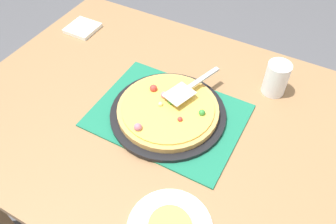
{
  "coord_description": "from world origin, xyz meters",
  "views": [
    {
      "loc": [
        -0.35,
        0.65,
        1.59
      ],
      "look_at": [
        0.0,
        0.0,
        0.77
      ],
      "focal_mm": 36.13,
      "sensor_mm": 36.0,
      "label": 1
    }
  ],
  "objects_px": {
    "cup_far": "(276,78)",
    "pizza_server": "(190,87)",
    "napkin_stack": "(83,28)",
    "pizza_pan": "(168,113)",
    "pizza": "(168,109)"
  },
  "relations": [
    {
      "from": "napkin_stack",
      "to": "pizza_pan",
      "type": "bearing_deg",
      "value": 155.2
    },
    {
      "from": "cup_far",
      "to": "napkin_stack",
      "type": "distance_m",
      "value": 0.83
    },
    {
      "from": "pizza_pan",
      "to": "pizza",
      "type": "bearing_deg",
      "value": -40.56
    },
    {
      "from": "cup_far",
      "to": "pizza_server",
      "type": "distance_m",
      "value": 0.3
    },
    {
      "from": "pizza",
      "to": "napkin_stack",
      "type": "xyz_separation_m",
      "value": [
        0.56,
        -0.26,
        -0.03
      ]
    },
    {
      "from": "pizza",
      "to": "pizza_server",
      "type": "xyz_separation_m",
      "value": [
        -0.03,
        -0.09,
        0.04
      ]
    },
    {
      "from": "pizza_server",
      "to": "napkin_stack",
      "type": "bearing_deg",
      "value": -15.62
    },
    {
      "from": "cup_far",
      "to": "napkin_stack",
      "type": "xyz_separation_m",
      "value": [
        0.82,
        0.02,
        -0.05
      ]
    },
    {
      "from": "cup_far",
      "to": "pizza_server",
      "type": "relative_size",
      "value": 0.52
    },
    {
      "from": "pizza_pan",
      "to": "napkin_stack",
      "type": "distance_m",
      "value": 0.61
    },
    {
      "from": "napkin_stack",
      "to": "pizza_server",
      "type": "bearing_deg",
      "value": 164.38
    },
    {
      "from": "pizza_pan",
      "to": "napkin_stack",
      "type": "relative_size",
      "value": 3.17
    },
    {
      "from": "cup_far",
      "to": "pizza_server",
      "type": "xyz_separation_m",
      "value": [
        0.24,
        0.19,
        0.01
      ]
    },
    {
      "from": "pizza",
      "to": "cup_far",
      "type": "relative_size",
      "value": 2.75
    },
    {
      "from": "pizza_server",
      "to": "cup_far",
      "type": "bearing_deg",
      "value": -141.49
    }
  ]
}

